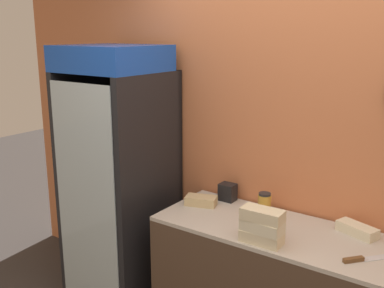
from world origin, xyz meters
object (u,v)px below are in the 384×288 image
Objects in this scene: sandwich_stack_bottom at (261,237)px; chefs_knife at (363,259)px; sandwich_flat_left at (357,230)px; sandwich_flat_right at (201,201)px; napkin_dispenser at (228,192)px; sandwich_stack_middle at (262,226)px; beverage_cooler at (124,167)px; condiment_jar at (264,203)px; sandwich_stack_top at (262,215)px.

sandwich_stack_bottom is 0.88× the size of chefs_knife.
sandwich_flat_right is at bearing -171.90° from sandwich_flat_left.
napkin_dispenser reaches higher than sandwich_stack_bottom.
sandwich_stack_bottom is 0.93× the size of sandwich_flat_left.
sandwich_stack_bottom is 0.53m from chefs_knife.
sandwich_stack_middle is (0.00, 0.00, 0.07)m from sandwich_stack_bottom.
beverage_cooler is 1.68m from sandwich_flat_left.
beverage_cooler reaches higher than condiment_jar.
sandwich_flat_left is (0.41, 0.41, -0.07)m from sandwich_stack_middle.
napkin_dispenser reaches higher than sandwich_flat_left.
beverage_cooler is 0.68m from sandwich_flat_right.
beverage_cooler is 8.27× the size of sandwich_stack_top.
beverage_cooler is at bearing -173.66° from sandwich_flat_left.
beverage_cooler is 8.42× the size of sandwich_flat_right.
sandwich_flat_right reaches higher than chefs_knife.
beverage_cooler is at bearing -176.29° from sandwich_flat_right.
sandwich_flat_left is at bearing 1.34° from condiment_jar.
chefs_knife is at bearing -3.39° from beverage_cooler.
chefs_knife is 0.75m from condiment_jar.
sandwich_stack_top is 0.67m from napkin_dispenser.
sandwich_stack_middle is 1.02× the size of sandwich_flat_right.
beverage_cooler is 1.28m from sandwich_stack_top.
sandwich_stack_top reaches higher than sandwich_flat_left.
chefs_knife is at bearing -68.87° from sandwich_flat_left.
beverage_cooler is 7.71× the size of sandwich_flat_left.
condiment_jar is at bearing 158.40° from chefs_knife.
sandwich_stack_middle is 1.00× the size of sandwich_stack_top.
sandwich_stack_bottom is at bearing 0.00° from sandwich_stack_middle.
sandwich_stack_bottom is 0.58m from sandwich_flat_left.
sandwich_stack_middle reaches higher than sandwich_flat_right.
sandwich_stack_top reaches higher than sandwich_flat_right.
sandwich_flat_right is (-0.59, 0.27, -0.07)m from sandwich_stack_middle.
napkin_dispenser reaches higher than chefs_knife.
napkin_dispenser is (-0.49, 0.45, -0.04)m from sandwich_stack_middle.
sandwich_flat_right is 1.93× the size of napkin_dispenser.
sandwich_stack_middle is at bearing 0.00° from sandwich_stack_top.
sandwich_flat_right is at bearing 3.71° from beverage_cooler.
sandwich_flat_right is (0.67, 0.04, -0.13)m from beverage_cooler.
sandwich_stack_bottom is 1.95× the size of napkin_dispenser.
chefs_knife is (1.11, -0.15, -0.02)m from sandwich_flat_right.
chefs_knife is at bearing -7.64° from sandwich_flat_right.
sandwich_flat_left is 0.31m from chefs_knife.
sandwich_flat_right is at bearing 155.24° from sandwich_stack_middle.
condiment_jar is at bearing 114.17° from sandwich_stack_top.
sandwich_stack_bottom is 1.75× the size of condiment_jar.
sandwich_flat_left is at bearing -2.33° from napkin_dispenser.
sandwich_stack_bottom is at bearing -42.81° from napkin_dispenser.
napkin_dispenser is (-0.89, 0.04, 0.03)m from sandwich_flat_left.
beverage_cooler is at bearing -164.01° from napkin_dispenser.
sandwich_stack_top reaches higher than chefs_knife.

